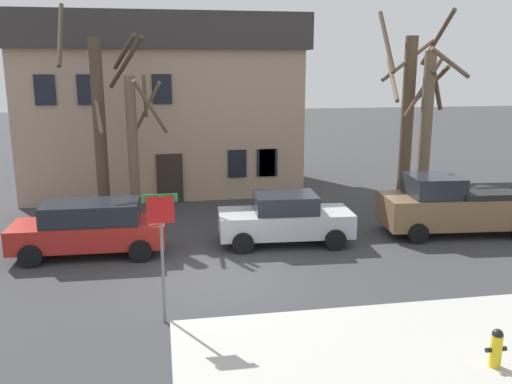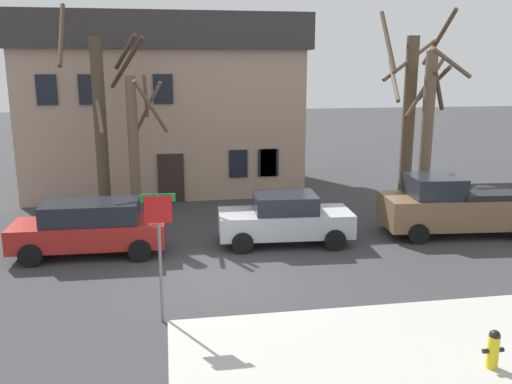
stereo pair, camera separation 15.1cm
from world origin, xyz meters
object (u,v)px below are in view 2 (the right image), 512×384
object	(u,v)px
fire_hydrant	(493,348)
car_silver_sedan	(285,219)
tree_bare_end	(425,123)
car_red_wagon	(90,227)
tree_bare_far	(411,113)
building_main	(164,103)
tree_bare_mid	(134,142)
tree_bare_near	(101,120)
street_sign_pole	(159,234)
pickup_truck_brown	(458,206)

from	to	relation	value
fire_hydrant	car_silver_sedan	bearing A→B (deg)	104.67
tree_bare_end	car_red_wagon	world-z (taller)	tree_bare_end
tree_bare_far	tree_bare_end	xyz separation A→B (m)	(0.09, -1.13, -0.30)
building_main	tree_bare_far	world-z (taller)	tree_bare_far
building_main	tree_bare_far	xyz separation A→B (m)	(9.97, -5.30, -0.16)
tree_bare_far	car_silver_sedan	xyz separation A→B (m)	(-6.20, -4.32, -3.03)
car_red_wagon	tree_bare_mid	bearing A→B (deg)	71.95
tree_bare_near	fire_hydrant	world-z (taller)	tree_bare_near
tree_bare_far	car_red_wagon	bearing A→B (deg)	-160.37
building_main	car_red_wagon	xyz separation A→B (m)	(-2.40, -9.72, -3.15)
tree_bare_end	car_red_wagon	bearing A→B (deg)	-165.25
car_red_wagon	street_sign_pole	bearing A→B (deg)	-66.61
tree_bare_end	car_silver_sedan	bearing A→B (deg)	-153.14
tree_bare_near	fire_hydrant	distance (m)	15.24
building_main	tree_bare_far	size ratio (longest dim) A/B	1.59
tree_bare_near	tree_bare_far	distance (m)	12.29
tree_bare_mid	street_sign_pole	xyz separation A→B (m)	(0.94, -8.82, -0.90)
building_main	car_silver_sedan	bearing A→B (deg)	-68.64
tree_bare_far	car_silver_sedan	distance (m)	8.14
tree_bare_near	tree_bare_far	size ratio (longest dim) A/B	1.00
car_red_wagon	tree_bare_near	bearing A→B (deg)	88.97
car_silver_sedan	fire_hydrant	bearing A→B (deg)	-75.33
tree_bare_far	tree_bare_near	bearing A→B (deg)	-178.82
street_sign_pole	tree_bare_far	bearing A→B (deg)	42.82
tree_bare_mid	tree_bare_far	xyz separation A→B (m)	(11.13, 0.62, 0.87)
building_main	tree_bare_end	size ratio (longest dim) A/B	1.86
car_red_wagon	street_sign_pole	world-z (taller)	street_sign_pole
tree_bare_near	fire_hydrant	xyz separation A→B (m)	(8.27, -12.39, -3.25)
street_sign_pole	fire_hydrant	bearing A→B (deg)	-27.42
tree_bare_end	fire_hydrant	size ratio (longest dim) A/B	8.82
building_main	tree_bare_near	world-z (taller)	tree_bare_near
fire_hydrant	building_main	bearing A→B (deg)	108.32
car_red_wagon	fire_hydrant	world-z (taller)	car_red_wagon
fire_hydrant	street_sign_pole	size ratio (longest dim) A/B	0.26
tree_bare_end	fire_hydrant	world-z (taller)	tree_bare_end
tree_bare_mid	car_silver_sedan	bearing A→B (deg)	-36.89
building_main	car_red_wagon	world-z (taller)	building_main
car_red_wagon	fire_hydrant	bearing A→B (deg)	-44.61
tree_bare_end	fire_hydrant	distance (m)	12.59
car_red_wagon	car_silver_sedan	distance (m)	6.16
tree_bare_mid	car_silver_sedan	distance (m)	6.53
tree_bare_end	car_silver_sedan	xyz separation A→B (m)	(-6.29, -3.19, -2.72)
tree_bare_far	tree_bare_end	size ratio (longest dim) A/B	1.17
car_red_wagon	building_main	bearing A→B (deg)	76.12
building_main	car_red_wagon	distance (m)	10.49
tree_bare_mid	pickup_truck_brown	size ratio (longest dim) A/B	1.01
building_main	tree_bare_mid	distance (m)	6.13
street_sign_pole	building_main	bearing A→B (deg)	89.13
car_silver_sedan	pickup_truck_brown	world-z (taller)	pickup_truck_brown
tree_bare_near	car_silver_sedan	world-z (taller)	tree_bare_near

